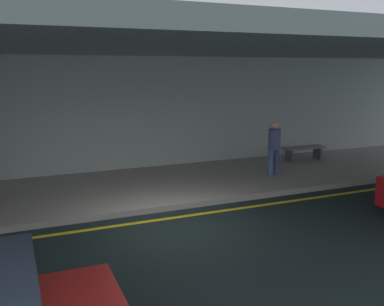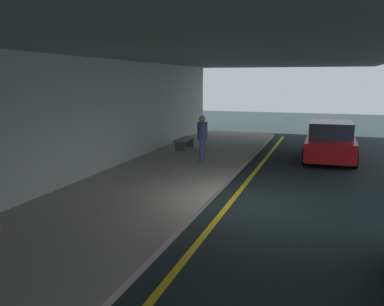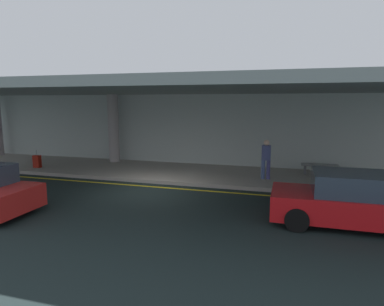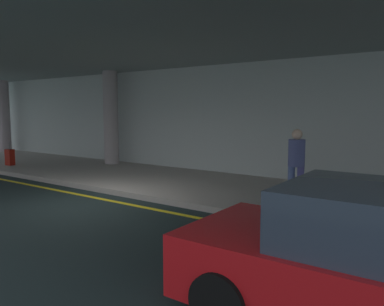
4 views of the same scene
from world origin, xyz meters
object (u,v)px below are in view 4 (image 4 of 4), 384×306
object	(u,v)px
support_column_far_left	(4,116)
suitcase_upright_primary	(10,157)
support_column_left_mid	(111,118)
traveler_with_luggage	(296,160)

from	to	relation	value
support_column_far_left	suitcase_upright_primary	xyz separation A→B (m)	(5.14, -2.63, -1.51)
suitcase_upright_primary	support_column_left_mid	bearing A→B (deg)	40.47
traveler_with_luggage	suitcase_upright_primary	distance (m)	11.20
support_column_left_mid	support_column_far_left	bearing A→B (deg)	180.00
support_column_left_mid	suitcase_upright_primary	size ratio (longest dim) A/B	4.06
traveler_with_luggage	support_column_left_mid	bearing A→B (deg)	-106.80
traveler_with_luggage	suitcase_upright_primary	size ratio (longest dim) A/B	1.87
support_column_far_left	traveler_with_luggage	world-z (taller)	support_column_far_left
support_column_left_mid	suitcase_upright_primary	xyz separation A→B (m)	(-2.86, -2.63, -1.51)
support_column_far_left	support_column_left_mid	distance (m)	8.00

